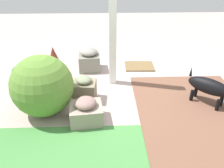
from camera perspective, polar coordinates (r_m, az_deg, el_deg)
ground_plane at (r=4.24m, az=3.19°, el=-1.38°), size 12.00×12.00×0.00m
brick_path at (r=3.85m, az=20.01°, el=-6.82°), size 1.80×2.40×0.02m
porch_pillar at (r=4.05m, az=0.17°, el=14.28°), size 0.13×0.13×2.21m
stone_planter_nearest at (r=4.90m, az=-5.61°, el=5.96°), size 0.45×0.45×0.47m
stone_planter_mid at (r=3.89m, az=-6.78°, el=-1.28°), size 0.41×0.35×0.43m
stone_planter_far at (r=3.42m, az=-6.36°, el=-6.65°), size 0.51×0.46×0.39m
round_shrub at (r=3.58m, az=-16.71°, el=-0.44°), size 0.93×0.93×0.93m
terracotta_pot_spiky at (r=4.70m, az=-13.92°, el=5.12°), size 0.29×0.29×0.62m
terracotta_pot_broad at (r=4.53m, az=-20.93°, el=2.22°), size 0.37×0.37×0.42m
dog at (r=3.97m, az=23.51°, el=-0.74°), size 0.72×0.69×0.58m
doormat at (r=5.10m, az=6.71°, el=4.36°), size 0.62×0.49×0.03m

